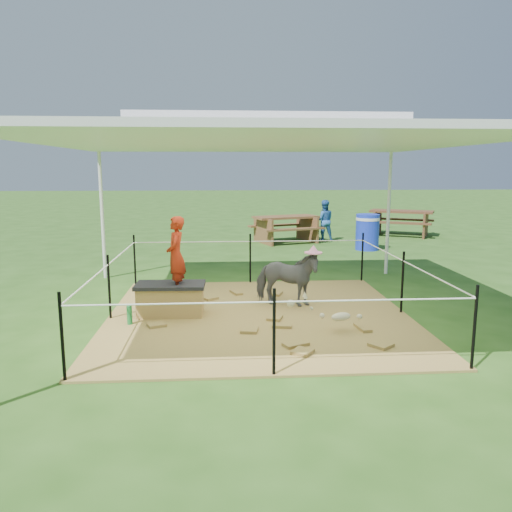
{
  "coord_description": "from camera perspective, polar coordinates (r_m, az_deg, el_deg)",
  "views": [
    {
      "loc": [
        -0.55,
        -7.41,
        2.26
      ],
      "look_at": [
        0.0,
        0.6,
        0.85
      ],
      "focal_mm": 35.0,
      "sensor_mm": 36.0,
      "label": 1
    }
  ],
  "objects": [
    {
      "name": "picnic_table_far",
      "position": [
        17.73,
        16.24,
        3.65
      ],
      "size": [
        2.5,
        2.25,
        0.86
      ],
      "primitive_type": "cube",
      "rotation": [
        0.0,
        0.0,
        -0.47
      ],
      "color": "#522E1C",
      "rests_on": "ground"
    },
    {
      "name": "green_bottle",
      "position": [
        7.5,
        -14.26,
        -6.56
      ],
      "size": [
        0.08,
        0.08,
        0.27
      ],
      "primitive_type": "cylinder",
      "rotation": [
        0.0,
        0.0,
        -0.03
      ],
      "color": "#1A7833",
      "rests_on": "hay_patch"
    },
    {
      "name": "ground",
      "position": [
        7.77,
        0.31,
        -6.96
      ],
      "size": [
        90.0,
        90.0,
        0.0
      ],
      "primitive_type": "plane",
      "color": "#2D5919",
      "rests_on": "ground"
    },
    {
      "name": "rope_fence",
      "position": [
        7.6,
        0.31,
        -2.32
      ],
      "size": [
        4.54,
        4.54,
        1.0
      ],
      "color": "black",
      "rests_on": "ground"
    },
    {
      "name": "pony",
      "position": [
        8.17,
        3.5,
        -2.6
      ],
      "size": [
        1.18,
        0.83,
        0.91
      ],
      "primitive_type": "imported",
      "rotation": [
        0.0,
        0.0,
        1.23
      ],
      "color": "#4C4C51",
      "rests_on": "hay_patch"
    },
    {
      "name": "woman",
      "position": [
        7.65,
        -9.16,
        0.82
      ],
      "size": [
        0.3,
        0.44,
        1.19
      ],
      "primitive_type": "imported",
      "rotation": [
        0.0,
        0.0,
        -1.6
      ],
      "color": "#AE2610",
      "rests_on": "straw_bale"
    },
    {
      "name": "dark_cloth",
      "position": [
        7.77,
        -9.78,
        -3.3
      ],
      "size": [
        1.07,
        0.58,
        0.05
      ],
      "primitive_type": "cube",
      "rotation": [
        0.0,
        0.0,
        -0.03
      ],
      "color": "black",
      "rests_on": "straw_bale"
    },
    {
      "name": "hay_patch",
      "position": [
        7.76,
        0.31,
        -6.85
      ],
      "size": [
        4.6,
        4.6,
        0.03
      ],
      "primitive_type": "cube",
      "color": "brown",
      "rests_on": "ground"
    },
    {
      "name": "distant_person",
      "position": [
        15.83,
        7.77,
        4.04
      ],
      "size": [
        0.64,
        0.5,
        1.29
      ],
      "primitive_type": "imported",
      "rotation": [
        0.0,
        0.0,
        3.12
      ],
      "color": "#316DBA",
      "rests_on": "ground"
    },
    {
      "name": "straw_bale",
      "position": [
        7.83,
        -9.72,
        -5.06
      ],
      "size": [
        1.0,
        0.52,
        0.44
      ],
      "primitive_type": "cube",
      "rotation": [
        0.0,
        0.0,
        -0.03
      ],
      "color": "#B68542",
      "rests_on": "hay_patch"
    },
    {
      "name": "foal",
      "position": [
        7.04,
        9.69,
        -6.64
      ],
      "size": [
        0.96,
        0.72,
        0.47
      ],
      "primitive_type": null,
      "rotation": [
        0.0,
        0.0,
        0.33
      ],
      "color": "beige",
      "rests_on": "hay_patch"
    },
    {
      "name": "trash_barrel",
      "position": [
        14.33,
        12.61,
        2.69
      ],
      "size": [
        0.76,
        0.76,
        1.0
      ],
      "primitive_type": "cylinder",
      "rotation": [
        0.0,
        0.0,
        -0.2
      ],
      "color": "blue",
      "rests_on": "ground"
    },
    {
      "name": "canopy_tent",
      "position": [
        7.44,
        0.33,
        13.29
      ],
      "size": [
        6.3,
        6.3,
        2.9
      ],
      "color": "silver",
      "rests_on": "ground"
    },
    {
      "name": "pink_hat",
      "position": [
        8.07,
        3.54,
        1.02
      ],
      "size": [
        0.28,
        0.28,
        0.13
      ],
      "primitive_type": "cylinder",
      "color": "pink",
      "rests_on": "pony"
    },
    {
      "name": "picnic_table_near",
      "position": [
        15.49,
        3.41,
        3.09
      ],
      "size": [
        2.31,
        1.97,
        0.81
      ],
      "primitive_type": "cube",
      "rotation": [
        0.0,
        0.0,
        0.33
      ],
      "color": "brown",
      "rests_on": "ground"
    }
  ]
}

